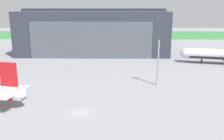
{
  "coord_description": "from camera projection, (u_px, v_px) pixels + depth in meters",
  "views": [
    {
      "loc": [
        8.34,
        -53.31,
        24.04
      ],
      "look_at": [
        7.03,
        24.91,
        3.79
      ],
      "focal_mm": 40.55,
      "sensor_mm": 36.0,
      "label": 1
    }
  ],
  "objects": [
    {
      "name": "ground_plane",
      "position": [
        79.0,
        113.0,
        57.76
      ],
      "size": [
        440.0,
        440.0,
        0.0
      ],
      "primitive_type": "plane",
      "color": "gray"
    },
    {
      "name": "apron_light_mast",
      "position": [
        158.0,
        57.0,
        75.51
      ],
      "size": [
        2.4,
        0.5,
        14.89
      ],
      "color": "#99999E",
      "rests_on": "ground_plane"
    },
    {
      "name": "maintenance_hangar",
      "position": [
        95.0,
        31.0,
        132.99
      ],
      "size": [
        72.68,
        40.09,
        22.18
      ],
      "color": "#2D333D",
      "rests_on": "ground_plane"
    },
    {
      "name": "grass_field_strip",
      "position": [
        106.0,
        35.0,
        208.39
      ],
      "size": [
        440.0,
        56.0,
        0.08
      ],
      "primitive_type": "cube",
      "color": "#37793F",
      "rests_on": "ground_plane"
    }
  ]
}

